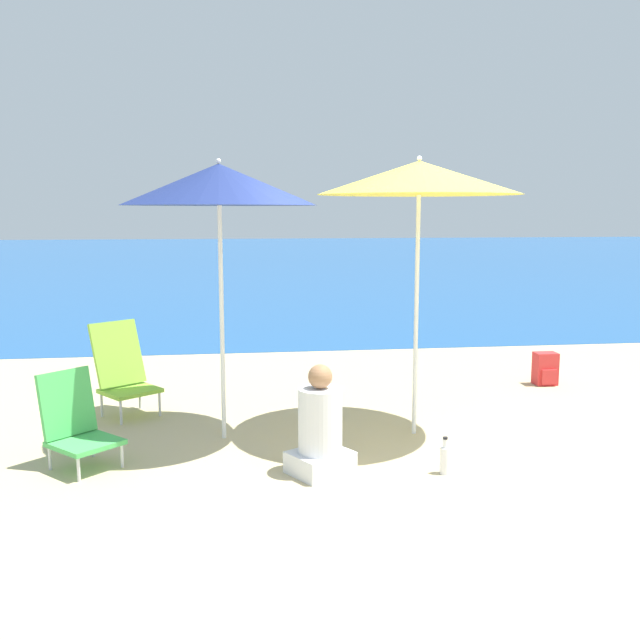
{
  "coord_description": "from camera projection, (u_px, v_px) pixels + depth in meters",
  "views": [
    {
      "loc": [
        -1.61,
        -4.83,
        1.9
      ],
      "look_at": [
        -0.84,
        0.98,
        1.0
      ],
      "focal_mm": 40.0,
      "sensor_mm": 36.0,
      "label": 1
    }
  ],
  "objects": [
    {
      "name": "beach_chair_lime",
      "position": [
        123.0,
        369.0,
        6.67
      ],
      "size": [
        0.69,
        0.7,
        0.87
      ],
      "rotation": [
        0.0,
        0.0,
        0.65
      ],
      "color": "silver",
      "rests_on": "ground"
    },
    {
      "name": "beach_umbrella_yellow",
      "position": [
        419.0,
        178.0,
        5.82
      ],
      "size": [
        1.68,
        1.68,
        2.34
      ],
      "color": "white",
      "rests_on": "ground"
    },
    {
      "name": "beach_chair_green",
      "position": [
        76.0,
        422.0,
        5.32
      ],
      "size": [
        0.66,
        0.66,
        0.71
      ],
      "rotation": [
        0.0,
        0.0,
        0.76
      ],
      "color": "silver",
      "rests_on": "ground"
    },
    {
      "name": "backpack_red",
      "position": [
        545.0,
        369.0,
        7.85
      ],
      "size": [
        0.24,
        0.21,
        0.36
      ],
      "color": "red",
      "rests_on": "ground"
    },
    {
      "name": "water_bottle",
      "position": [
        445.0,
        459.0,
        5.19
      ],
      "size": [
        0.07,
        0.07,
        0.28
      ],
      "color": "silver",
      "rests_on": "ground"
    },
    {
      "name": "ground_plane",
      "position": [
        451.0,
        472.0,
        5.23
      ],
      "size": [
        60.0,
        60.0,
        0.0
      ],
      "primitive_type": "plane",
      "color": "#C6B284"
    },
    {
      "name": "beach_umbrella_navy",
      "position": [
        219.0,
        185.0,
        5.7
      ],
      "size": [
        1.58,
        1.58,
        2.31
      ],
      "color": "white",
      "rests_on": "ground"
    },
    {
      "name": "sea_water",
      "position": [
        265.0,
        257.0,
        29.38
      ],
      "size": [
        60.0,
        40.0,
        0.01
      ],
      "color": "#1E5699",
      "rests_on": "ground"
    },
    {
      "name": "person_seated_near",
      "position": [
        320.0,
        430.0,
        5.17
      ],
      "size": [
        0.54,
        0.52,
        0.81
      ],
      "rotation": [
        0.0,
        0.0,
        -1.03
      ],
      "color": "silver",
      "rests_on": "ground"
    }
  ]
}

